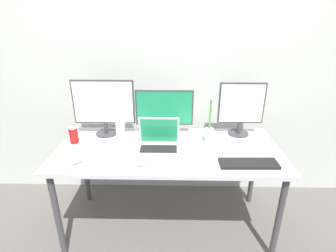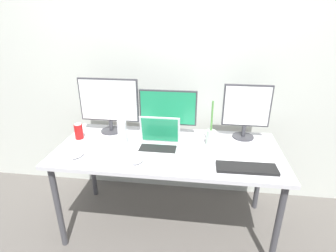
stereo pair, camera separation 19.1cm
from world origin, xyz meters
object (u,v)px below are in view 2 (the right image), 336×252
(work_desk, at_px, (168,155))
(mouse_by_keyboard, at_px, (77,155))
(monitor_center, at_px, (168,110))
(mouse_by_laptop, at_px, (138,161))
(soda_can_near_keyboard, at_px, (79,131))
(bamboo_vase, at_px, (211,136))
(monitor_left, at_px, (109,103))
(monitor_right, at_px, (246,110))
(keyboard_main, at_px, (247,168))
(laptop_silver, at_px, (159,141))
(water_bottle, at_px, (122,132))

(work_desk, xyz_separation_m, mouse_by_keyboard, (-0.62, -0.22, 0.08))
(monitor_center, xyz_separation_m, mouse_by_laptop, (-0.14, -0.51, -0.19))
(soda_can_near_keyboard, distance_m, bamboo_vase, 1.05)
(monitor_left, distance_m, monitor_right, 1.11)
(monitor_right, bearing_deg, mouse_by_laptop, -146.23)
(keyboard_main, height_order, soda_can_near_keyboard, soda_can_near_keyboard)
(monitor_right, xyz_separation_m, mouse_by_keyboard, (-1.20, -0.48, -0.22))
(keyboard_main, xyz_separation_m, bamboo_vase, (-0.23, 0.33, 0.06))
(work_desk, bearing_deg, monitor_right, 24.15)
(keyboard_main, bearing_deg, bamboo_vase, 123.80)
(laptop_silver, bearing_deg, water_bottle, 178.37)
(soda_can_near_keyboard, xyz_separation_m, bamboo_vase, (1.05, 0.02, 0.01))
(mouse_by_keyboard, bearing_deg, laptop_silver, 42.03)
(keyboard_main, xyz_separation_m, mouse_by_laptop, (-0.72, -0.02, 0.01))
(soda_can_near_keyboard, height_order, bamboo_vase, bamboo_vase)
(bamboo_vase, bearing_deg, mouse_by_keyboard, -161.22)
(mouse_by_keyboard, distance_m, mouse_by_laptop, 0.44)
(work_desk, height_order, soda_can_near_keyboard, soda_can_near_keyboard)
(monitor_left, height_order, mouse_by_keyboard, monitor_left)
(monitor_right, xyz_separation_m, keyboard_main, (-0.04, -0.49, -0.23))
(work_desk, bearing_deg, mouse_by_laptop, -125.40)
(monitor_left, bearing_deg, water_bottle, -54.16)
(soda_can_near_keyboard, bearing_deg, mouse_by_laptop, -29.66)
(monitor_right, bearing_deg, laptop_silver, -157.47)
(mouse_by_laptop, xyz_separation_m, water_bottle, (-0.17, 0.25, 0.10))
(mouse_by_laptop, relative_size, bamboo_vase, 0.27)
(mouse_by_keyboard, bearing_deg, monitor_center, 60.77)
(keyboard_main, xyz_separation_m, soda_can_near_keyboard, (-1.28, 0.30, 0.05))
(monitor_left, xyz_separation_m, laptop_silver, (0.46, -0.25, -0.20))
(monitor_right, distance_m, water_bottle, 0.98)
(laptop_silver, xyz_separation_m, keyboard_main, (0.61, -0.22, -0.05))
(monitor_left, distance_m, mouse_by_laptop, 0.65)
(monitor_left, height_order, monitor_right, monitor_left)
(monitor_center, xyz_separation_m, keyboard_main, (0.58, -0.50, -0.20))
(work_desk, distance_m, soda_can_near_keyboard, 0.75)
(laptop_silver, relative_size, mouse_by_laptop, 3.24)
(bamboo_vase, bearing_deg, monitor_right, 31.69)
(monitor_left, xyz_separation_m, water_bottle, (0.17, -0.24, -0.14))
(monitor_center, height_order, bamboo_vase, monitor_center)
(monitor_center, distance_m, laptop_silver, 0.31)
(bamboo_vase, bearing_deg, monitor_center, 154.38)
(keyboard_main, bearing_deg, water_bottle, 164.44)
(water_bottle, height_order, bamboo_vase, bamboo_vase)
(work_desk, relative_size, mouse_by_laptop, 17.80)
(work_desk, xyz_separation_m, mouse_by_laptop, (-0.18, -0.25, 0.08))
(monitor_center, bearing_deg, work_desk, -82.38)
(monitor_right, bearing_deg, monitor_left, -178.85)
(monitor_center, xyz_separation_m, monitor_right, (0.62, -0.00, 0.03))
(monitor_center, distance_m, soda_can_near_keyboard, 0.74)
(monitor_left, bearing_deg, laptop_silver, -28.71)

